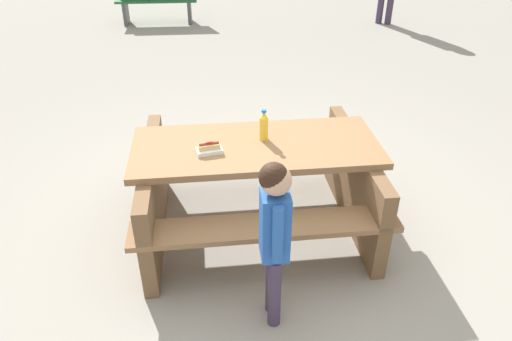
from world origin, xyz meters
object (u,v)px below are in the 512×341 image
(soda_bottle, at_px, (264,126))
(hotdog_tray, at_px, (209,149))
(picnic_table, at_px, (256,179))
(child_in_coat, at_px, (274,226))

(soda_bottle, bearing_deg, hotdog_tray, 13.81)
(picnic_table, distance_m, soda_bottle, 0.43)
(picnic_table, bearing_deg, child_in_coat, 83.30)
(soda_bottle, relative_size, hotdog_tray, 1.28)
(hotdog_tray, distance_m, child_in_coat, 0.91)
(soda_bottle, bearing_deg, child_in_coat, 79.57)
(soda_bottle, distance_m, child_in_coat, 1.01)
(soda_bottle, height_order, hotdog_tray, soda_bottle)
(picnic_table, bearing_deg, hotdog_tray, 7.00)
(hotdog_tray, xyz_separation_m, child_in_coat, (-0.24, 0.88, -0.05))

